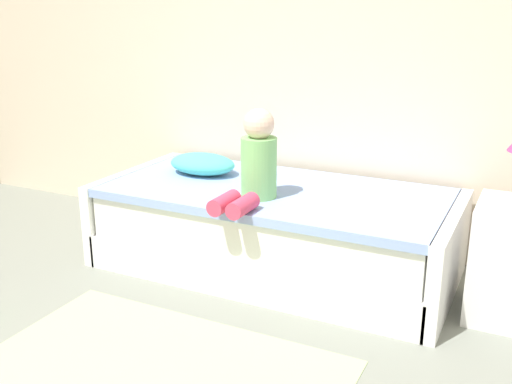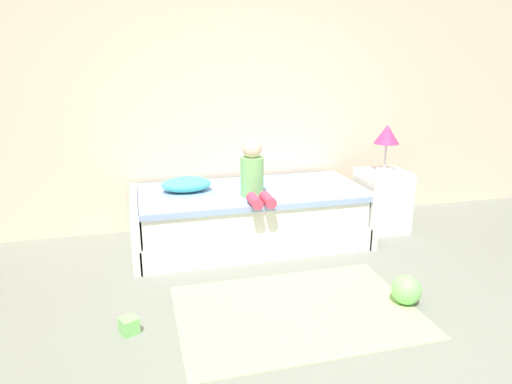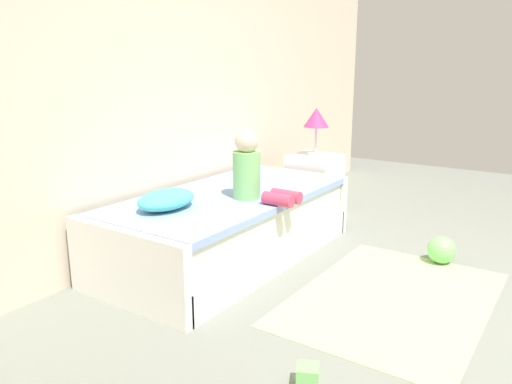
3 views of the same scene
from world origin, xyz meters
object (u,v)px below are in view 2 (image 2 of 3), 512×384
(child_figure, at_px, (253,174))
(bed, at_px, (249,216))
(nightstand, at_px, (382,200))
(toy_ball, at_px, (406,290))
(pillow, at_px, (186,184))
(toy_block, at_px, (129,325))
(table_lamp, at_px, (387,137))

(child_figure, bearing_deg, bed, 85.74)
(nightstand, xyz_separation_m, toy_ball, (-0.57, -1.37, -0.20))
(child_figure, xyz_separation_m, toy_ball, (0.80, -1.16, -0.60))
(bed, relative_size, pillow, 4.80)
(toy_ball, bearing_deg, toy_block, 176.33)
(table_lamp, xyz_separation_m, toy_ball, (-0.57, -1.37, -0.83))
(nightstand, bearing_deg, table_lamp, 45.00)
(pillow, distance_m, toy_ball, 2.05)
(bed, height_order, nightstand, nightstand)
(pillow, relative_size, toy_ball, 2.13)
(bed, distance_m, toy_ball, 1.60)
(toy_block, bearing_deg, nightstand, 27.11)
(bed, distance_m, pillow, 0.65)
(table_lamp, bearing_deg, toy_ball, -112.64)
(table_lamp, bearing_deg, bed, 179.01)
(pillow, relative_size, toy_block, 4.33)
(table_lamp, bearing_deg, toy_block, -152.89)
(nightstand, xyz_separation_m, table_lamp, (0.00, 0.00, 0.64))
(nightstand, bearing_deg, pillow, 176.30)
(toy_ball, bearing_deg, child_figure, 124.44)
(nightstand, bearing_deg, toy_ball, -112.64)
(bed, bearing_deg, toy_block, -130.52)
(bed, xyz_separation_m, toy_ball, (0.78, -1.39, -0.14))
(table_lamp, height_order, toy_ball, table_lamp)
(nightstand, distance_m, toy_ball, 1.49)
(bed, relative_size, toy_ball, 10.20)
(child_figure, distance_m, toy_block, 1.63)
(bed, relative_size, child_figure, 4.14)
(child_figure, bearing_deg, table_lamp, 8.54)
(child_figure, relative_size, toy_ball, 2.47)
(table_lamp, distance_m, toy_block, 2.88)
(child_figure, height_order, pillow, child_figure)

